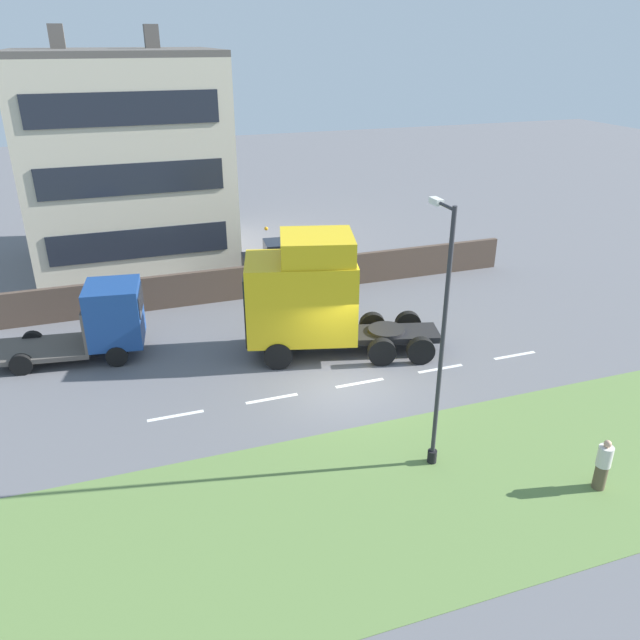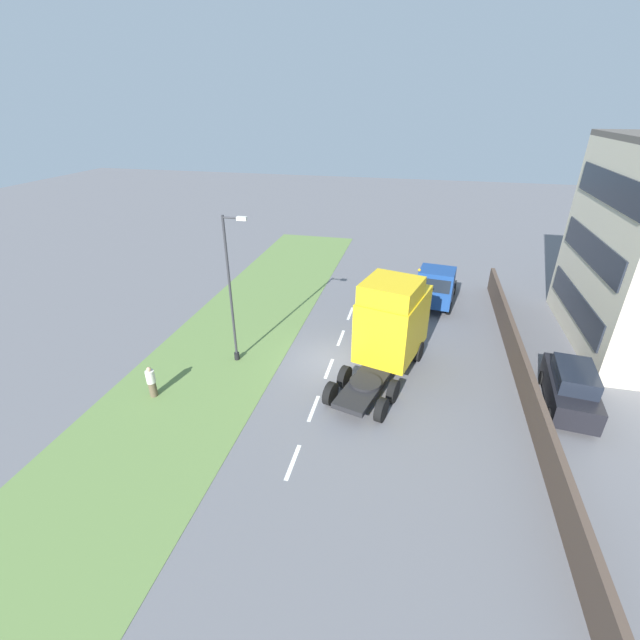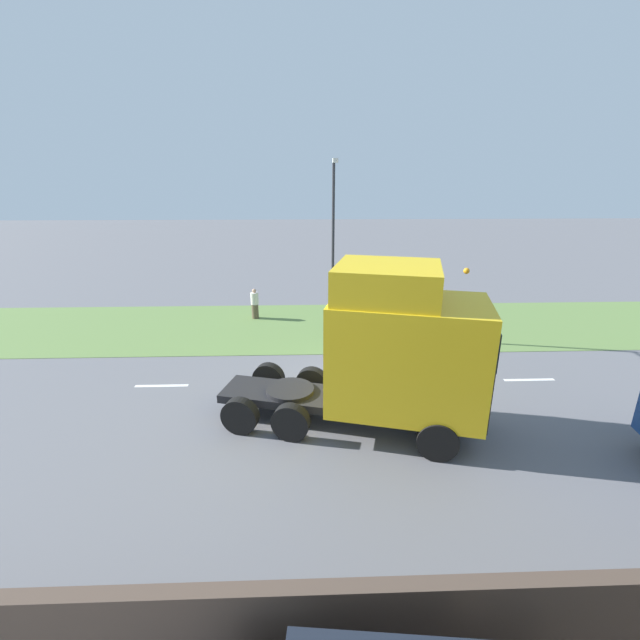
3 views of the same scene
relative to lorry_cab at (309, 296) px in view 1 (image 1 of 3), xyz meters
The scene contains 10 objects.
ground_plane 3.69m from the lorry_cab, behind, with size 120.00×120.00×0.00m, color slate.
grass_verge 9.13m from the lorry_cab, behind, with size 7.00×44.00×0.01m.
lane_markings 3.80m from the lorry_cab, 161.14° to the right, with size 0.16×14.60×0.00m.
boundary_wall 6.39m from the lorry_cab, ahead, with size 0.25×24.00×1.54m.
building_block 15.09m from the lorry_cab, 21.30° to the left, with size 8.40×9.83×11.66m.
lorry_cab is the anchor object (origin of this frame).
flatbed_truck 7.73m from the lorry_cab, 72.73° to the left, with size 2.80×5.77×2.83m.
parked_car 8.15m from the lorry_cab, 10.46° to the right, with size 2.21×4.50×1.98m.
lamp_post 7.73m from the lorry_cab, behind, with size 1.25×0.27×7.47m.
pedestrian 11.35m from the lorry_cab, 153.90° to the right, with size 0.39×0.39×1.54m.
Camera 1 is at (-17.54, 6.81, 11.16)m, focal length 35.00 mm.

